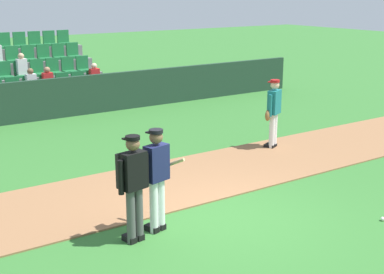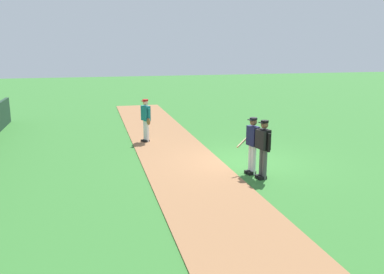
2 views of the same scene
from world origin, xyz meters
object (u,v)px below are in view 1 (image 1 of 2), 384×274
object	(u,v)px
umpire_home_plate	(133,182)
baseball	(383,219)
batter_navy_jersey	(157,176)
runner_teal_jersey	(273,111)

from	to	relation	value
umpire_home_plate	baseball	world-z (taller)	umpire_home_plate
batter_navy_jersey	runner_teal_jersey	size ratio (longest dim) A/B	1.00
runner_teal_jersey	baseball	world-z (taller)	runner_teal_jersey
umpire_home_plate	batter_navy_jersey	bearing A→B (deg)	14.17
batter_navy_jersey	runner_teal_jersey	distance (m)	5.58
batter_navy_jersey	runner_teal_jersey	xyz separation A→B (m)	(4.94, 2.60, -0.01)
runner_teal_jersey	umpire_home_plate	bearing A→B (deg)	-153.39
batter_navy_jersey	umpire_home_plate	xyz separation A→B (m)	(-0.51, -0.13, 0.03)
batter_navy_jersey	baseball	bearing A→B (deg)	-28.46
batter_navy_jersey	runner_teal_jersey	bearing A→B (deg)	27.76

